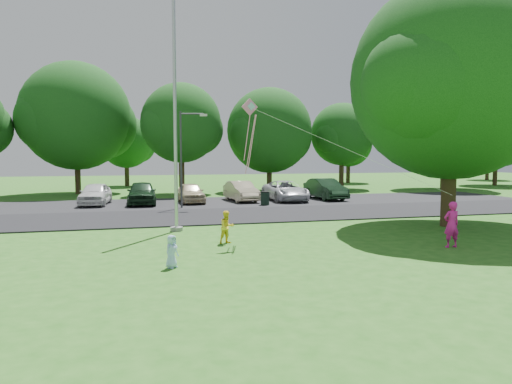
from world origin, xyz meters
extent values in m
plane|color=#266019|center=(0.00, 0.00, 0.00)|extent=(120.00, 120.00, 0.00)
cube|color=black|center=(0.00, 9.00, 0.03)|extent=(60.00, 6.00, 0.06)
cube|color=black|center=(0.00, 15.50, 0.03)|extent=(42.00, 7.00, 0.06)
cylinder|color=#B7BABF|center=(-3.50, 5.00, 5.00)|extent=(0.14, 0.14, 10.00)
cylinder|color=gray|center=(-3.50, 5.00, 0.08)|extent=(0.50, 0.50, 0.16)
cylinder|color=#3F3F44|center=(-2.56, 12.74, 2.78)|extent=(0.11, 0.11, 5.56)
cylinder|color=#3F3F44|center=(-1.93, 12.63, 5.42)|extent=(1.29, 0.30, 0.08)
cube|color=silver|center=(-1.29, 12.52, 5.35)|extent=(0.45, 0.27, 0.13)
cylinder|color=black|center=(2.48, 13.00, 0.42)|extent=(0.52, 0.52, 0.83)
cylinder|color=black|center=(2.48, 13.00, 0.86)|extent=(0.55, 0.55, 0.05)
cylinder|color=#332316|center=(7.98, 3.33, 1.65)|extent=(0.62, 0.62, 3.30)
sphere|color=#103C12|center=(7.98, 3.33, 6.28)|extent=(8.51, 8.51, 8.51)
sphere|color=#103C12|center=(9.90, 4.18, 5.64)|extent=(5.53, 5.53, 5.53)
sphere|color=#103C12|center=(6.28, 2.26, 5.85)|extent=(5.11, 5.11, 5.11)
sphere|color=#103C12|center=(5.68, 2.33, 5.90)|extent=(4.42, 4.42, 4.42)
cylinder|color=#332316|center=(-9.60, 25.24, 1.60)|extent=(0.44, 0.44, 3.19)
sphere|color=#103C12|center=(-9.60, 25.24, 6.17)|extent=(8.50, 8.50, 8.50)
sphere|color=#103C12|center=(-7.68, 26.09, 5.53)|extent=(5.53, 5.53, 5.53)
sphere|color=#103C12|center=(-11.30, 24.17, 5.74)|extent=(5.10, 5.10, 5.10)
cylinder|color=#332316|center=(-1.58, 22.90, 1.71)|extent=(0.44, 0.44, 3.43)
sphere|color=#103C12|center=(-1.58, 22.90, 5.62)|extent=(6.27, 6.27, 6.27)
sphere|color=#103C12|center=(-0.17, 23.53, 5.15)|extent=(4.07, 4.07, 4.07)
sphere|color=#103C12|center=(-2.84, 22.12, 5.31)|extent=(3.76, 3.76, 3.76)
cylinder|color=#332316|center=(6.03, 24.17, 1.33)|extent=(0.44, 0.44, 2.66)
sphere|color=#103C12|center=(6.03, 24.17, 5.20)|extent=(7.27, 7.27, 7.27)
sphere|color=#103C12|center=(7.66, 24.89, 4.66)|extent=(4.72, 4.72, 4.72)
sphere|color=#103C12|center=(4.57, 23.26, 4.84)|extent=(4.36, 4.36, 4.36)
cylinder|color=#332316|center=(13.12, 24.89, 1.51)|extent=(0.44, 0.44, 3.02)
sphere|color=#103C12|center=(13.12, 24.89, 5.00)|extent=(5.67, 5.67, 5.67)
sphere|color=#103C12|center=(14.39, 25.46, 4.58)|extent=(3.68, 3.68, 3.68)
sphere|color=#103C12|center=(11.98, 24.18, 4.72)|extent=(3.40, 3.40, 3.40)
cylinder|color=#332316|center=(21.92, 22.25, 1.71)|extent=(0.44, 0.44, 3.42)
sphere|color=#103C12|center=(21.92, 22.25, 6.49)|extent=(8.77, 8.77, 8.77)
sphere|color=#103C12|center=(23.89, 23.13, 5.84)|extent=(5.70, 5.70, 5.70)
sphere|color=#103C12|center=(20.17, 21.15, 6.06)|extent=(5.26, 5.26, 5.26)
cylinder|color=#332316|center=(30.70, 25.66, 1.46)|extent=(0.44, 0.44, 2.92)
sphere|color=#103C12|center=(30.70, 25.66, 5.45)|extent=(7.24, 7.24, 7.24)
sphere|color=#103C12|center=(32.33, 26.38, 4.91)|extent=(4.70, 4.70, 4.70)
sphere|color=#103C12|center=(29.25, 24.75, 5.09)|extent=(4.34, 4.34, 4.34)
cylinder|color=#332316|center=(38.00, 35.00, 1.30)|extent=(0.44, 0.44, 2.60)
sphere|color=#103C12|center=(38.00, 35.00, 4.42)|extent=(5.20, 5.20, 5.20)
sphere|color=#103C12|center=(39.17, 35.52, 4.03)|extent=(3.38, 3.38, 3.38)
sphere|color=#103C12|center=(36.96, 34.35, 4.16)|extent=(3.12, 3.12, 3.12)
cylinder|color=#332316|center=(-6.00, 34.00, 1.30)|extent=(0.44, 0.44, 2.60)
sphere|color=#103C12|center=(-6.00, 34.00, 4.42)|extent=(5.20, 5.20, 5.20)
sphere|color=#103C12|center=(-4.83, 34.52, 4.03)|extent=(3.38, 3.38, 3.38)
sphere|color=#103C12|center=(-7.04, 33.35, 4.16)|extent=(3.12, 3.12, 3.12)
cylinder|color=#332316|center=(18.00, 33.50, 1.30)|extent=(0.44, 0.44, 2.60)
sphere|color=#103C12|center=(18.00, 33.50, 4.42)|extent=(5.20, 5.20, 5.20)
sphere|color=#103C12|center=(19.17, 34.02, 4.03)|extent=(3.38, 3.38, 3.38)
sphere|color=#103C12|center=(16.96, 32.85, 4.16)|extent=(3.12, 3.12, 3.12)
imported|color=silver|center=(-7.50, 15.70, 0.74)|extent=(1.96, 4.11, 1.35)
imported|color=black|center=(-4.75, 15.30, 0.77)|extent=(1.79, 4.23, 1.43)
imported|color=#C6B793|center=(-1.72, 15.58, 0.69)|extent=(1.63, 3.77, 1.27)
imported|color=#C6B793|center=(1.62, 15.77, 0.71)|extent=(1.76, 4.08, 1.30)
imported|color=silver|center=(4.55, 15.34, 0.72)|extent=(2.20, 4.74, 1.31)
imported|color=black|center=(7.54, 15.57, 0.77)|extent=(1.76, 4.37, 1.41)
imported|color=#E41E97|center=(5.05, -0.68, 0.77)|extent=(0.57, 0.38, 1.53)
imported|color=yellow|center=(-2.03, 1.88, 0.57)|extent=(0.67, 0.60, 1.14)
imported|color=#A6CEFF|center=(-4.14, -1.16, 0.45)|extent=(0.51, 0.52, 0.91)
cube|color=pink|center=(-1.15, 2.09, 4.74)|extent=(0.60, 0.13, 0.60)
cube|color=#8CC6E5|center=(-1.10, 2.06, 4.76)|extent=(0.29, 0.07, 0.29)
cylinder|color=white|center=(1.95, 0.70, 3.24)|extent=(6.22, 2.78, 3.01)
cylinder|color=pink|center=(-1.25, 2.09, 3.68)|extent=(0.20, 0.26, 1.61)
cylinder|color=pink|center=(-1.05, 2.14, 3.55)|extent=(0.22, 0.42, 1.84)
cylinder|color=pink|center=(-1.15, 2.01, 3.42)|extent=(0.25, 0.62, 2.06)
camera|label=1|loc=(-5.01, -13.52, 3.04)|focal=32.00mm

